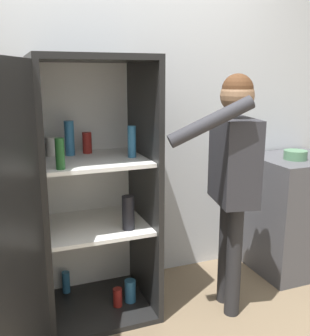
% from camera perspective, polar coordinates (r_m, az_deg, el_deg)
% --- Properties ---
extents(wall_back, '(7.00, 0.06, 2.55)m').
position_cam_1_polar(wall_back, '(2.83, -6.37, 7.91)').
color(wall_back, silver).
rests_on(wall_back, ground_plane).
extents(refrigerator, '(1.01, 1.28, 1.65)m').
position_cam_1_polar(refrigerator, '(2.41, -11.05, -4.26)').
color(refrigerator, black).
rests_on(refrigerator, ground_plane).
extents(person, '(0.66, 0.50, 1.55)m').
position_cam_1_polar(person, '(2.50, 11.21, 0.43)').
color(person, '#262628').
rests_on(person, ground_plane).
extents(counter, '(0.66, 0.60, 0.92)m').
position_cam_1_polar(counter, '(3.36, 19.46, -6.20)').
color(counter, '#4C4C51').
rests_on(counter, ground_plane).
extents(bowl, '(0.17, 0.17, 0.07)m').
position_cam_1_polar(bowl, '(3.14, 19.70, 1.80)').
color(bowl, '#517F5B').
rests_on(bowl, counter).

